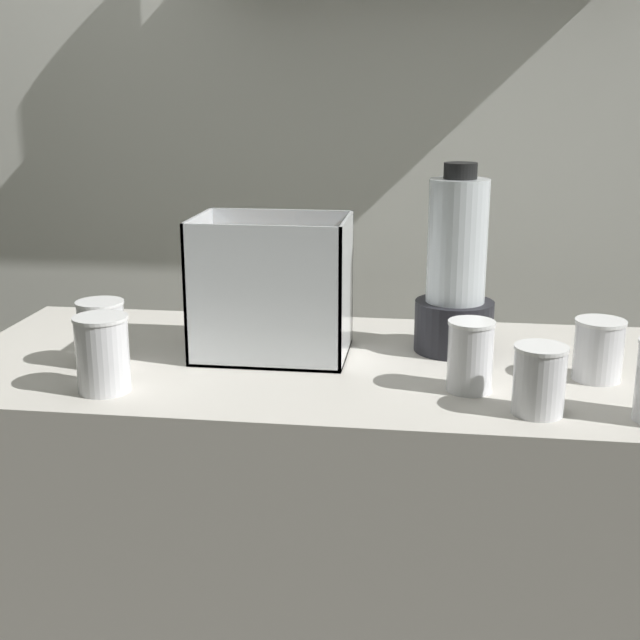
{
  "coord_description": "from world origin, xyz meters",
  "views": [
    {
      "loc": [
        0.21,
        -1.51,
        1.4
      ],
      "look_at": [
        0.0,
        0.0,
        0.98
      ],
      "focal_mm": 47.2,
      "sensor_mm": 36.0,
      "label": 1
    }
  ],
  "objects_px": {
    "carrot_display_bin": "(272,311)",
    "juice_cup_pomegranate_left": "(103,359)",
    "juice_cup_pomegranate_far_left": "(102,337)",
    "blender_pitcher": "(456,277)",
    "juice_cup_beet_right": "(539,384)",
    "juice_cup_pomegranate_middle": "(470,360)",
    "juice_cup_beet_far_right": "(598,353)"
  },
  "relations": [
    {
      "from": "blender_pitcher",
      "to": "juice_cup_pomegranate_far_left",
      "type": "relative_size",
      "value": 2.98
    },
    {
      "from": "juice_cup_beet_right",
      "to": "juice_cup_beet_far_right",
      "type": "xyz_separation_m",
      "value": [
        0.12,
        0.18,
        -0.0
      ]
    },
    {
      "from": "juice_cup_pomegranate_left",
      "to": "juice_cup_pomegranate_middle",
      "type": "height_order",
      "value": "juice_cup_pomegranate_left"
    },
    {
      "from": "juice_cup_pomegranate_far_left",
      "to": "juice_cup_beet_right",
      "type": "distance_m",
      "value": 0.79
    },
    {
      "from": "carrot_display_bin",
      "to": "juice_cup_pomegranate_far_left",
      "type": "xyz_separation_m",
      "value": [
        -0.3,
        -0.11,
        -0.03
      ]
    },
    {
      "from": "juice_cup_pomegranate_left",
      "to": "juice_cup_beet_far_right",
      "type": "relative_size",
      "value": 1.21
    },
    {
      "from": "blender_pitcher",
      "to": "juice_cup_pomegranate_left",
      "type": "bearing_deg",
      "value": -152.19
    },
    {
      "from": "juice_cup_pomegranate_far_left",
      "to": "blender_pitcher",
      "type": "bearing_deg",
      "value": 15.54
    },
    {
      "from": "juice_cup_pomegranate_left",
      "to": "juice_cup_pomegranate_far_left",
      "type": "bearing_deg",
      "value": 112.58
    },
    {
      "from": "juice_cup_pomegranate_far_left",
      "to": "juice_cup_pomegranate_middle",
      "type": "xyz_separation_m",
      "value": [
        0.67,
        -0.05,
        0.0
      ]
    },
    {
      "from": "juice_cup_beet_right",
      "to": "juice_cup_pomegranate_left",
      "type": "bearing_deg",
      "value": 179.49
    },
    {
      "from": "juice_cup_pomegranate_left",
      "to": "juice_cup_pomegranate_middle",
      "type": "distance_m",
      "value": 0.63
    },
    {
      "from": "carrot_display_bin",
      "to": "juice_cup_beet_far_right",
      "type": "bearing_deg",
      "value": -6.83
    },
    {
      "from": "juice_cup_beet_far_right",
      "to": "blender_pitcher",
      "type": "bearing_deg",
      "value": 151.01
    },
    {
      "from": "juice_cup_pomegranate_far_left",
      "to": "juice_cup_beet_far_right",
      "type": "height_order",
      "value": "juice_cup_pomegranate_far_left"
    },
    {
      "from": "juice_cup_pomegranate_left",
      "to": "juice_cup_beet_right",
      "type": "xyz_separation_m",
      "value": [
        0.72,
        -0.01,
        -0.01
      ]
    },
    {
      "from": "carrot_display_bin",
      "to": "juice_cup_pomegranate_far_left",
      "type": "height_order",
      "value": "carrot_display_bin"
    },
    {
      "from": "carrot_display_bin",
      "to": "juice_cup_pomegranate_far_left",
      "type": "bearing_deg",
      "value": -159.25
    },
    {
      "from": "blender_pitcher",
      "to": "juice_cup_pomegranate_middle",
      "type": "xyz_separation_m",
      "value": [
        0.02,
        -0.23,
        -0.09
      ]
    },
    {
      "from": "blender_pitcher",
      "to": "juice_cup_beet_right",
      "type": "relative_size",
      "value": 3.26
    },
    {
      "from": "juice_cup_beet_far_right",
      "to": "juice_cup_pomegranate_left",
      "type": "bearing_deg",
      "value": -168.31
    },
    {
      "from": "juice_cup_beet_far_right",
      "to": "juice_cup_beet_right",
      "type": "bearing_deg",
      "value": -124.04
    },
    {
      "from": "juice_cup_pomegranate_middle",
      "to": "juice_cup_beet_far_right",
      "type": "relative_size",
      "value": 1.13
    },
    {
      "from": "blender_pitcher",
      "to": "juice_cup_beet_right",
      "type": "height_order",
      "value": "blender_pitcher"
    },
    {
      "from": "juice_cup_pomegranate_left",
      "to": "juice_cup_beet_right",
      "type": "bearing_deg",
      "value": -0.51
    },
    {
      "from": "carrot_display_bin",
      "to": "juice_cup_pomegranate_middle",
      "type": "xyz_separation_m",
      "value": [
        0.37,
        -0.16,
        -0.03
      ]
    },
    {
      "from": "carrot_display_bin",
      "to": "juice_cup_pomegranate_left",
      "type": "xyz_separation_m",
      "value": [
        -0.25,
        -0.25,
        -0.03
      ]
    },
    {
      "from": "blender_pitcher",
      "to": "juice_cup_beet_far_right",
      "type": "height_order",
      "value": "blender_pitcher"
    },
    {
      "from": "juice_cup_pomegranate_middle",
      "to": "juice_cup_beet_far_right",
      "type": "height_order",
      "value": "juice_cup_pomegranate_middle"
    },
    {
      "from": "juice_cup_pomegranate_left",
      "to": "juice_cup_pomegranate_middle",
      "type": "xyz_separation_m",
      "value": [
        0.62,
        0.09,
        -0.0
      ]
    },
    {
      "from": "juice_cup_pomegranate_left",
      "to": "juice_cup_beet_right",
      "type": "relative_size",
      "value": 1.18
    },
    {
      "from": "juice_cup_pomegranate_far_left",
      "to": "juice_cup_pomegranate_left",
      "type": "bearing_deg",
      "value": -67.42
    }
  ]
}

